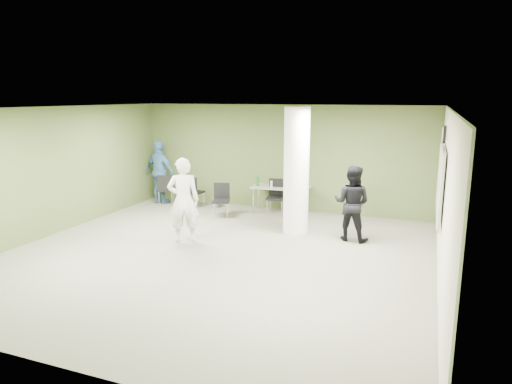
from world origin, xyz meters
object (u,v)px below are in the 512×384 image
at_px(woman_white, 183,200).
at_px(man_black, 352,203).
at_px(man_blue, 160,172).
at_px(folding_table, 280,188).
at_px(chair_back_left, 166,188).

height_order(woman_white, man_black, woman_white).
bearing_deg(man_blue, woman_white, 143.76).
bearing_deg(man_blue, man_black, 179.06).
bearing_deg(folding_table, man_black, -41.67).
bearing_deg(man_black, folding_table, -29.31).
relative_size(woman_white, man_black, 1.11).
bearing_deg(folding_table, woman_white, -114.80).
height_order(chair_back_left, man_blue, man_blue).
height_order(folding_table, man_blue, man_blue).
bearing_deg(chair_back_left, man_black, 144.23).
relative_size(man_black, man_blue, 0.90).
xyz_separation_m(chair_back_left, woman_white, (2.11, -2.67, 0.38)).
xyz_separation_m(folding_table, man_black, (2.12, -1.64, 0.14)).
bearing_deg(chair_back_left, folding_table, 163.69).
distance_m(man_black, man_blue, 5.85).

